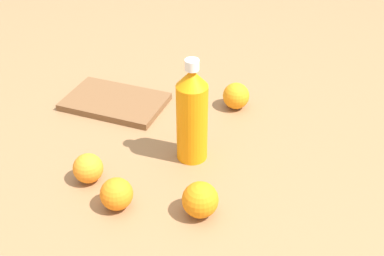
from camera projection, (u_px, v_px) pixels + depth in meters
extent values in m
plane|color=olive|center=(196.00, 150.00, 1.16)|extent=(2.40, 2.40, 0.00)
cylinder|color=orange|center=(192.00, 123.00, 1.09)|extent=(0.07, 0.07, 0.19)
cone|color=orange|center=(192.00, 78.00, 1.02)|extent=(0.07, 0.07, 0.04)
cylinder|color=white|center=(192.00, 65.00, 1.00)|extent=(0.03, 0.03, 0.02)
sphere|color=orange|center=(88.00, 168.00, 1.05)|extent=(0.07, 0.07, 0.07)
sphere|color=orange|center=(236.00, 96.00, 1.30)|extent=(0.07, 0.07, 0.07)
sphere|color=orange|center=(200.00, 200.00, 0.96)|extent=(0.07, 0.07, 0.07)
sphere|color=orange|center=(117.00, 194.00, 0.98)|extent=(0.07, 0.07, 0.07)
cube|color=brown|center=(115.00, 102.00, 1.32)|extent=(0.30, 0.24, 0.02)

